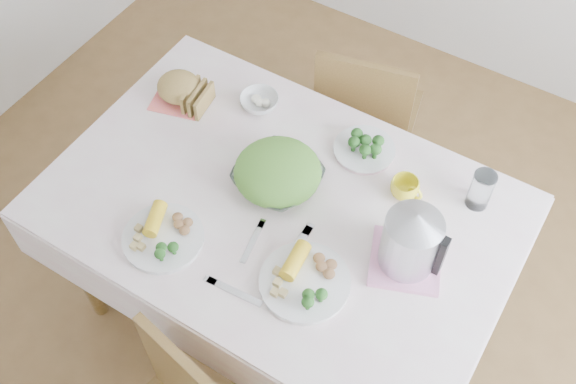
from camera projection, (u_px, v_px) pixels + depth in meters
The scene contains 18 objects.
floor at pixel (281, 309), 2.80m from camera, with size 3.60×3.60×0.00m, color brown.
dining_table at pixel (281, 264), 2.50m from camera, with size 1.40×0.90×0.75m, color brown.
tablecloth at pixel (280, 205), 2.19m from camera, with size 1.50×1.00×0.01m, color white.
chair_far at pixel (369, 109), 2.83m from camera, with size 0.40×0.40×0.88m, color brown.
salad_bowl at pixel (278, 178), 2.21m from camera, with size 0.27×0.27×0.07m, color white.
dinner_plate_left at pixel (163, 238), 2.09m from camera, with size 0.26×0.26×0.02m, color white.
dinner_plate_right at pixel (305, 282), 2.00m from camera, with size 0.28×0.28×0.02m, color white.
broccoli_plate at pixel (364, 150), 2.31m from camera, with size 0.21×0.21×0.02m, color beige.
napkin at pixel (181, 97), 2.46m from camera, with size 0.19×0.19×0.00m, color #FF6F67.
bread_loaf at pixel (179, 86), 2.42m from camera, with size 0.16×0.15×0.10m, color olive.
fruit_bowl at pixel (259, 102), 2.42m from camera, with size 0.14×0.14×0.04m, color white.
yellow_mug at pixel (404, 188), 2.18m from camera, with size 0.09×0.09×0.07m, color yellow.
glass_tumbler at pixel (480, 191), 2.13m from camera, with size 0.07×0.07×0.14m, color white.
pink_tray at pixel (405, 260), 2.05m from camera, with size 0.21×0.21×0.02m, color pink.
electric_kettle at pixel (411, 241), 1.96m from camera, with size 0.17×0.17×0.24m, color #B2B5BA.
fork_left at pixel (253, 242), 2.10m from camera, with size 0.02×0.16×0.00m, color silver.
fork_right at pixel (293, 252), 2.07m from camera, with size 0.03×0.22×0.00m, color silver.
knife at pixel (234, 292), 1.99m from camera, with size 0.02×0.19×0.00m, color silver.
Camera 1 is at (0.68, -1.05, 2.55)m, focal length 42.00 mm.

